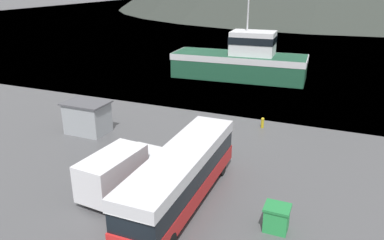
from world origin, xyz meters
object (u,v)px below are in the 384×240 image
(tour_bus, at_px, (182,174))
(delivery_van, at_px, (119,169))
(storage_bin, at_px, (277,218))
(small_boat, at_px, (278,68))
(fishing_boat, at_px, (241,60))
(dock_kiosk, at_px, (87,117))

(tour_bus, bearing_deg, delivery_van, -178.04)
(storage_bin, distance_m, small_boat, 34.87)
(fishing_boat, bearing_deg, delivery_van, 177.94)
(delivery_van, bearing_deg, fishing_boat, 95.89)
(delivery_van, relative_size, fishing_boat, 0.38)
(small_boat, bearing_deg, storage_bin, -25.94)
(storage_bin, bearing_deg, delivery_van, 178.08)
(fishing_boat, bearing_deg, dock_kiosk, 159.95)
(tour_bus, xyz_separation_m, storage_bin, (5.29, -0.47, -1.07))
(dock_kiosk, bearing_deg, tour_bus, -29.62)
(tour_bus, relative_size, delivery_van, 1.76)
(storage_bin, distance_m, dock_kiosk, 17.76)
(fishing_boat, relative_size, dock_kiosk, 4.75)
(tour_bus, bearing_deg, dock_kiosk, 150.01)
(fishing_boat, relative_size, small_boat, 2.58)
(delivery_van, bearing_deg, storage_bin, 2.67)
(delivery_van, xyz_separation_m, storage_bin, (9.21, -0.31, -0.63))
(delivery_van, relative_size, small_boat, 0.98)
(delivery_van, xyz_separation_m, fishing_boat, (-0.64, 28.30, 0.93))
(delivery_van, relative_size, dock_kiosk, 1.79)
(storage_bin, height_order, small_boat, storage_bin)
(dock_kiosk, bearing_deg, delivery_van, -42.04)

